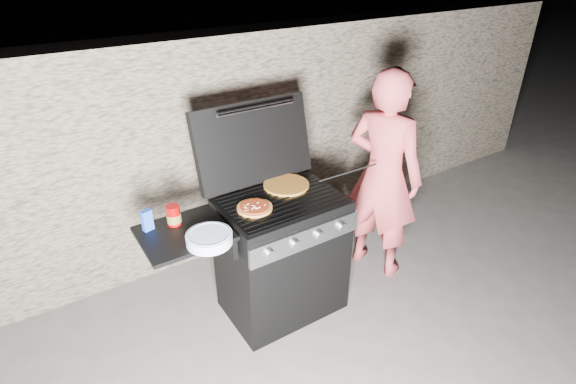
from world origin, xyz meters
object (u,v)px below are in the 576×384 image
gas_grill (251,268)px  person (383,176)px  sauce_jar (174,215)px  pizza_topped (255,207)px

gas_grill → person: (1.16, 0.01, 0.37)m
person → gas_grill: bearing=70.3°
sauce_jar → person: person is taller
pizza_topped → person: (1.12, 0.02, -0.10)m
gas_grill → pizza_topped: size_ratio=6.01×
pizza_topped → sauce_jar: 0.49m
pizza_topped → person: 1.12m
gas_grill → sauce_jar: bearing=166.4°
gas_grill → sauce_jar: sauce_jar is taller
gas_grill → pizza_topped: bearing=-14.3°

